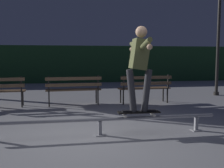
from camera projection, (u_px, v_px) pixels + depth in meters
ground_plane at (101, 137)px, 4.81m from camera, size 90.00×90.00×0.00m
hedge_backdrop at (75, 64)px, 15.47m from camera, size 24.00×1.20×2.04m
grind_rail at (100, 122)px, 4.88m from camera, size 4.39×0.18×0.32m
skateboard at (139, 112)px, 5.00m from camera, size 0.79×0.23×0.09m
skateboarder at (140, 61)px, 4.90m from camera, size 0.62×1.41×1.56m
park_bench_left_center at (74, 87)px, 7.89m from camera, size 1.62×0.49×0.88m
park_bench_right_center at (145, 86)px, 8.26m from camera, size 1.62×0.49×0.88m
lamp_post_right at (219, 28)px, 9.86m from camera, size 0.32×0.32×3.90m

